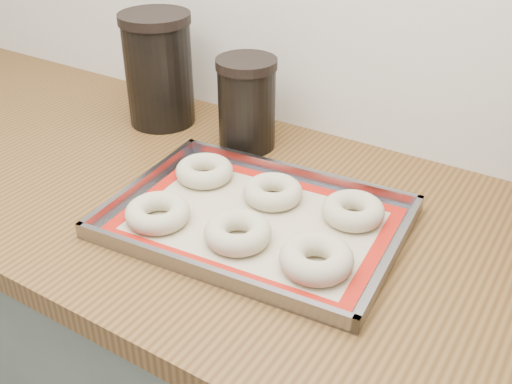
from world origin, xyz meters
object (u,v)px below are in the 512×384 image
Objects in this scene: bagel_back_left at (204,171)px; bagel_back_mid at (273,192)px; bagel_front_mid at (238,232)px; bagel_back_right at (353,211)px; canister_left at (159,69)px; canister_mid at (247,103)px; bagel_front_left at (158,213)px; bagel_front_right at (316,259)px; baking_tray at (256,220)px.

bagel_back_left is 1.03× the size of bagel_back_mid.
bagel_back_mid is (0.14, 0.00, 0.00)m from bagel_back_left.
bagel_front_mid is 0.19m from bagel_back_right.
canister_left reaches higher than bagel_back_mid.
canister_mid is at bearing 154.92° from bagel_back_right.
canister_mid is at bearing 134.55° from bagel_back_mid.
bagel_front_mid is at bearing 9.32° from bagel_front_left.
bagel_back_mid is at bearing 1.57° from bagel_back_left.
bagel_front_left is 0.15m from bagel_back_left.
bagel_front_mid is at bearing -129.58° from bagel_back_right.
canister_mid reaches higher than bagel_back_right.
bagel_back_left is at bearing -34.76° from canister_left.
bagel_front_mid is at bearing -38.99° from bagel_back_left.
bagel_front_right reaches higher than bagel_back_right.
bagel_back_left is 0.28m from bagel_back_right.
bagel_front_left is 1.04× the size of bagel_back_mid.
bagel_back_mid is at bearing 139.53° from bagel_front_right.
baking_tray is at bearing 157.55° from bagel_front_right.
bagel_front_mid is 0.96× the size of bagel_front_right.
bagel_back_right is at bearing -25.08° from canister_mid.
bagel_front_right reaches higher than bagel_back_left.
bagel_back_right is (0.28, 0.02, 0.00)m from bagel_back_left.
bagel_front_right is at bearing -40.47° from bagel_back_mid.
bagel_back_left is (-0.29, 0.12, -0.00)m from bagel_front_right.
bagel_back_right reaches higher than bagel_front_left.
bagel_back_mid is 0.23m from canister_mid.
bagel_front_right is 0.60× the size of canister_mid.
bagel_front_mid is 0.58× the size of canister_mid.
bagel_back_mid is (-0.02, 0.13, -0.00)m from bagel_front_mid.
baking_tray is 0.16m from bagel_back_right.
bagel_front_mid is (0.01, -0.06, 0.02)m from baking_tray.
bagel_back_right is at bearing 93.19° from bagel_front_right.
canister_mid is at bearing -0.03° from canister_left.
bagel_front_left is at bearing -170.68° from bagel_front_mid.
bagel_front_left is 0.41m from canister_left.
canister_mid is (-0.03, 0.31, 0.07)m from bagel_front_left.
bagel_front_right is at bearing -43.10° from canister_mid.
bagel_back_mid is 1.00× the size of bagel_back_right.
bagel_front_right is at bearing -86.81° from bagel_back_right.
bagel_back_mid is at bearing 96.93° from bagel_front_mid.
bagel_back_mid is at bearing -172.43° from bagel_back_right.
bagel_back_right is (0.13, 0.09, 0.01)m from baking_tray.
canister_left is (-0.38, 0.22, 0.11)m from baking_tray.
bagel_back_left is at bearing -175.43° from bagel_back_right.
canister_left reaches higher than bagel_front_right.
bagel_front_left and bagel_back_left have the same top height.
canister_mid is (-0.30, 0.28, 0.07)m from bagel_front_right.
canister_left is 1.29× the size of canister_mid.
bagel_back_left is at bearing 96.83° from bagel_front_left.
bagel_back_left is (-0.02, 0.15, -0.00)m from bagel_front_left.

